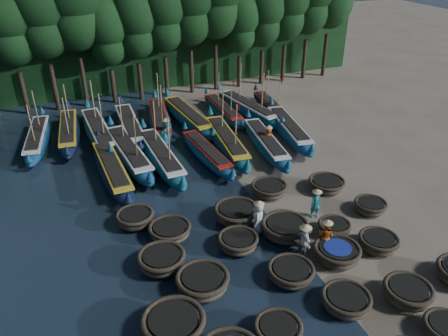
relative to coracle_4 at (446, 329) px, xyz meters
name	(u,v)px	position (x,y,z in m)	size (l,w,h in m)	color
ground	(269,217)	(-2.53, 9.04, -0.38)	(120.00, 120.00, 0.00)	#7A6C59
foliage_wall	(153,30)	(-2.53, 32.54, 4.62)	(40.00, 3.00, 10.00)	black
coracle_4	(446,329)	(0.00, 0.00, 0.00)	(1.68, 1.68, 0.66)	brown
coracle_6	(278,330)	(-5.69, 2.20, 0.02)	(2.08, 2.08, 0.69)	brown
coracle_7	(346,301)	(-2.55, 2.49, 0.01)	(2.08, 2.08, 0.67)	brown
coracle_8	(408,293)	(-0.06, 1.89, 0.06)	(2.30, 2.30, 0.76)	brown
coracle_10	(174,325)	(-9.14, 3.77, 0.11)	(2.47, 2.47, 0.85)	brown
coracle_11	(203,282)	(-7.42, 5.46, 0.09)	(2.24, 2.24, 0.81)	brown
coracle_12	(291,272)	(-3.76, 4.68, 0.01)	(2.30, 2.30, 0.68)	brown
coracle_13	(337,253)	(-1.26, 4.98, 0.06)	(2.25, 2.25, 0.75)	brown
coracle_14	(378,242)	(0.98, 4.93, 0.02)	(2.23, 2.23, 0.69)	brown
coracle_15	(162,260)	(-8.63, 7.38, 0.08)	(2.19, 2.19, 0.79)	brown
coracle_16	(238,242)	(-5.02, 7.35, 0.03)	(2.18, 2.18, 0.72)	brown
coracle_17	(285,228)	(-2.58, 7.36, 0.10)	(2.39, 2.39, 0.84)	brown
coracle_18	(334,228)	(-0.24, 6.66, -0.01)	(1.94, 1.94, 0.65)	brown
coracle_19	(370,206)	(2.58, 7.53, -0.01)	(1.73, 1.73, 0.64)	brown
coracle_20	(135,218)	(-9.05, 10.94, 0.05)	(1.97, 1.97, 0.75)	brown
coracle_21	(170,231)	(-7.71, 9.36, 0.01)	(2.30, 2.30, 0.68)	brown
coracle_22	(236,213)	(-4.24, 9.40, 0.11)	(2.30, 2.30, 0.84)	brown
coracle_23	(269,189)	(-1.56, 11.00, 0.02)	(2.38, 2.38, 0.69)	brown
coracle_24	(327,184)	(1.69, 10.24, 0.01)	(2.07, 2.07, 0.68)	brown
long_boat_2	(112,170)	(-9.33, 16.04, 0.21)	(1.90, 8.72, 1.54)	#0D1932
long_boat_3	(129,153)	(-8.02, 17.84, 0.24)	(2.40, 9.17, 3.91)	navy
long_boat_4	(161,156)	(-6.24, 16.64, 0.23)	(1.86, 8.99, 3.82)	#0F565A
long_boat_5	(206,153)	(-3.38, 16.19, 0.14)	(1.94, 7.65, 1.35)	navy
long_boat_6	(226,142)	(-1.63, 17.10, 0.23)	(2.43, 8.99, 3.83)	#0F565A
long_boat_7	(265,143)	(0.73, 16.04, 0.19)	(2.54, 8.40, 1.49)	navy
long_boat_8	(289,129)	(3.25, 17.40, 0.21)	(2.97, 8.69, 1.55)	navy
long_boat_9	(37,138)	(-13.33, 22.42, 0.18)	(2.46, 8.25, 3.53)	navy
long_boat_10	(69,132)	(-11.26, 22.73, 0.20)	(2.25, 8.52, 3.63)	#0D1932
long_boat_11	(98,132)	(-9.33, 21.90, 0.24)	(2.04, 9.21, 3.92)	#0F565A
long_boat_12	(130,127)	(-7.11, 22.00, 0.23)	(1.86, 9.01, 1.59)	#0D1932
long_boat_13	(160,119)	(-4.80, 22.51, 0.22)	(2.94, 8.70, 3.74)	#0F565A
long_boat_14	(188,117)	(-2.71, 22.19, 0.24)	(2.42, 9.14, 1.62)	#0F565A
long_boat_15	(223,110)	(0.31, 22.62, 0.14)	(1.42, 7.66, 3.26)	navy
long_boat_16	(248,108)	(2.21, 22.04, 0.24)	(3.07, 8.99, 3.87)	#0F565A
long_boat_17	(270,107)	(4.17, 22.02, 0.12)	(2.05, 7.42, 3.17)	#0D1932
fisherman_0	(258,217)	(-3.62, 8.16, 0.54)	(0.92, 1.01, 1.93)	silver
fisherman_1	(316,202)	(-0.34, 8.23, 0.52)	(0.60, 0.52, 1.78)	#186368
fisherman_2	(326,235)	(-1.33, 5.83, 0.46)	(0.86, 0.94, 1.77)	#AD4E17
fisherman_3	(305,239)	(-2.33, 5.96, 0.42)	(1.11, 1.02, 1.70)	black
fisherman_4	(304,241)	(-2.51, 5.79, 0.51)	(0.52, 0.98, 1.85)	silver
fisherman_5	(166,132)	(-5.11, 19.46, 0.55)	(1.56, 1.56, 2.00)	#186368
fisherman_6	(268,137)	(0.97, 16.14, 0.51)	(0.95, 0.93, 1.84)	#AD4E17
tree_2	(7,19)	(-13.93, 29.04, 6.94)	(4.51, 4.51, 10.63)	black
tree_3	(39,7)	(-11.63, 29.04, 7.62)	(4.92, 4.92, 11.60)	black
tree_5	(106,30)	(-7.03, 29.04, 5.59)	(3.68, 3.68, 8.68)	black
tree_6	(134,20)	(-4.73, 29.04, 6.27)	(4.09, 4.09, 9.65)	black
tree_7	(162,9)	(-2.43, 29.04, 6.94)	(4.51, 4.51, 10.63)	black
tree_10	(240,20)	(4.47, 29.04, 5.59)	(3.68, 3.68, 8.68)	black
tree_11	(264,11)	(6.77, 29.04, 6.27)	(4.09, 4.09, 9.65)	black
tree_12	(287,1)	(9.07, 29.04, 6.94)	(4.51, 4.51, 10.63)	black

